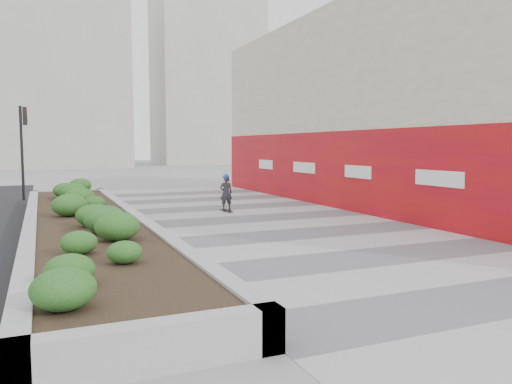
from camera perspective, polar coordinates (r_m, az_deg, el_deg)
ground at (r=9.91m, az=19.24°, el=-9.19°), size 160.00×160.00×0.00m
walkway at (r=12.22m, az=9.64°, el=-6.23°), size 8.00×36.00×0.01m
building at (r=21.02m, az=17.02°, el=9.27°), size 6.04×24.08×8.00m
planter at (r=14.21m, az=-18.92°, el=-3.13°), size 3.00×18.00×0.90m
traffic_signal_near at (r=24.54m, az=-25.07°, el=5.55°), size 0.33×0.28×4.20m
distant_bldg_north_l at (r=62.51m, az=-22.26°, el=11.84°), size 16.00×12.00×20.00m
distant_bldg_north_r at (r=71.06m, az=-5.63°, el=12.98°), size 14.00×10.00×24.00m
manhole_cover at (r=12.50m, az=11.57°, el=-6.02°), size 0.44×0.44×0.01m
skateboarder at (r=18.42m, az=-3.44°, el=-0.06°), size 0.50×0.74×1.41m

